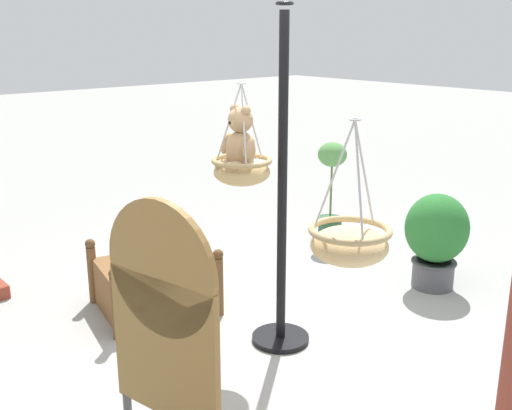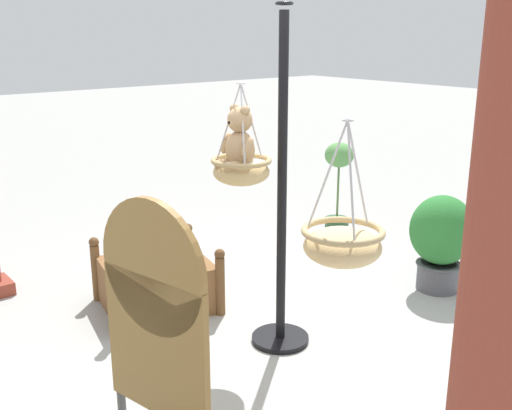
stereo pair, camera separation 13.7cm
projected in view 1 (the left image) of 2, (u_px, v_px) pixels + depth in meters
ground_plane at (264, 332)px, 4.84m from camera, size 40.00×40.00×0.00m
display_pole_central at (281, 246)px, 4.48m from camera, size 0.44×0.44×2.49m
hanging_basket_with_teddy at (242, 170)px, 4.27m from camera, size 0.43×0.43×0.71m
teddy_bear at (239, 142)px, 4.20m from camera, size 0.31×0.28×0.45m
hanging_basket_left_high at (349, 243)px, 3.25m from camera, size 0.45×0.45×0.78m
wooden_planter_box at (154, 284)px, 5.19m from camera, size 1.01×1.10×0.59m
potted_plant_flowering_red at (436, 236)px, 5.55m from camera, size 0.58×0.58×0.89m
potted_plant_bushy_green at (331, 187)px, 6.81m from camera, size 0.32×0.32×1.12m
display_sign_board at (163, 315)px, 3.14m from camera, size 0.73×0.20×1.52m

